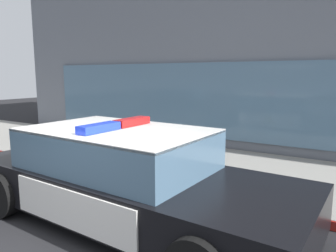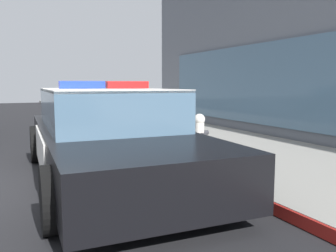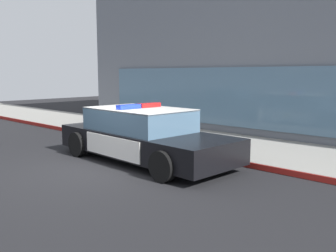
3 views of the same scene
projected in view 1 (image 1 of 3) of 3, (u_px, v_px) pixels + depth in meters
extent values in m
cube|color=gray|center=(202.00, 166.00, 7.38)|extent=(48.00, 3.42, 0.15)
cube|color=maroon|center=(162.00, 189.00, 5.93)|extent=(28.80, 0.04, 0.14)
cube|color=slate|center=(231.00, 102.00, 8.61)|extent=(13.04, 0.08, 2.10)
cube|color=black|center=(128.00, 188.00, 4.73)|extent=(5.27, 2.17, 0.60)
cube|color=silver|center=(234.00, 203.00, 3.78)|extent=(1.85, 1.98, 0.05)
cube|color=silver|center=(51.00, 160.00, 5.71)|extent=(1.54, 1.97, 0.05)
cube|color=silver|center=(161.00, 171.00, 5.59)|extent=(2.18, 0.13, 0.51)
cube|color=silver|center=(70.00, 210.00, 3.98)|extent=(2.18, 0.13, 0.51)
cube|color=yellow|center=(162.00, 171.00, 5.60)|extent=(0.22, 0.02, 0.26)
cube|color=slate|center=(117.00, 149.00, 4.75)|extent=(2.77, 1.87, 0.60)
cube|color=silver|center=(117.00, 130.00, 4.71)|extent=(2.77, 1.87, 0.04)
cube|color=red|center=(132.00, 122.00, 4.98)|extent=(0.23, 0.67, 0.11)
cube|color=blue|center=(99.00, 128.00, 4.41)|extent=(0.23, 0.67, 0.11)
cylinder|color=black|center=(263.00, 203.00, 4.60)|extent=(0.69, 0.25, 0.68)
cylinder|color=black|center=(96.00, 166.00, 6.50)|extent=(0.69, 0.25, 0.68)
cylinder|color=black|center=(2.00, 195.00, 4.91)|extent=(0.69, 0.25, 0.68)
cylinder|color=silver|center=(160.00, 167.00, 6.87)|extent=(0.28, 0.28, 0.10)
cylinder|color=silver|center=(160.00, 155.00, 6.83)|extent=(0.19, 0.19, 0.45)
sphere|color=silver|center=(160.00, 141.00, 6.78)|extent=(0.22, 0.22, 0.22)
cylinder|color=#333338|center=(160.00, 138.00, 6.77)|extent=(0.06, 0.06, 0.05)
cylinder|color=#333338|center=(156.00, 155.00, 6.71)|extent=(0.09, 0.10, 0.09)
cylinder|color=#333338|center=(164.00, 152.00, 6.95)|extent=(0.09, 0.10, 0.09)
cylinder|color=#333338|center=(166.00, 156.00, 6.76)|extent=(0.10, 0.12, 0.12)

